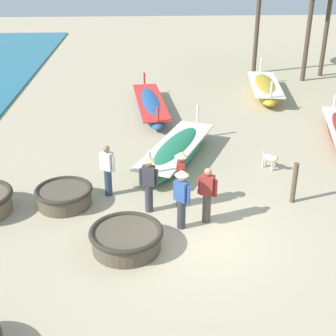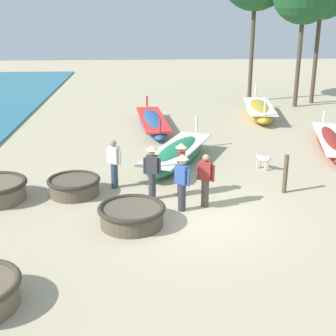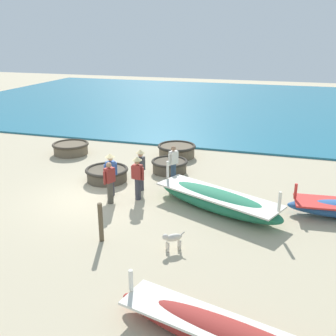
{
  "view_description": "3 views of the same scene",
  "coord_description": "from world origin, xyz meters",
  "px_view_note": "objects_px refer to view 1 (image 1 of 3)",
  "views": [
    {
      "loc": [
        -1.29,
        -9.86,
        6.69
      ],
      "look_at": [
        -0.66,
        2.02,
        0.96
      ],
      "focal_mm": 50.0,
      "sensor_mm": 36.0,
      "label": 1
    },
    {
      "loc": [
        -1.43,
        -11.67,
        5.48
      ],
      "look_at": [
        -0.7,
        2.09,
        0.7
      ],
      "focal_mm": 50.0,
      "sensor_mm": 36.0,
      "label": 2
    },
    {
      "loc": [
        12.27,
        6.54,
        5.94
      ],
      "look_at": [
        -1.12,
        2.46,
        1.07
      ],
      "focal_mm": 42.0,
      "sensor_mm": 36.0,
      "label": 3
    }
  ],
  "objects_px": {
    "long_boat_white_hull": "(176,151)",
    "fisherman_with_hat": "(182,195)",
    "fisherman_crouching": "(181,176)",
    "mooring_post_inland": "(294,183)",
    "dog": "(270,159)",
    "coracle_tilted": "(64,196)",
    "long_boat_green_hull": "(265,88)",
    "fisherman_standing_right": "(107,169)",
    "fisherman_standing_left": "(207,194)",
    "fisherman_by_coracle": "(149,180)",
    "long_boat_red_hull": "(150,105)",
    "coracle_beside_post": "(126,238)"
  },
  "relations": [
    {
      "from": "fisherman_crouching",
      "to": "dog",
      "type": "relative_size",
      "value": 2.9
    },
    {
      "from": "fisherman_crouching",
      "to": "fisherman_with_hat",
      "type": "bearing_deg",
      "value": -93.34
    },
    {
      "from": "fisherman_with_hat",
      "to": "fisherman_standing_right",
      "type": "height_order",
      "value": "fisherman_with_hat"
    },
    {
      "from": "fisherman_crouching",
      "to": "dog",
      "type": "height_order",
      "value": "fisherman_crouching"
    },
    {
      "from": "coracle_beside_post",
      "to": "coracle_tilted",
      "type": "bearing_deg",
      "value": 129.33
    },
    {
      "from": "coracle_beside_post",
      "to": "coracle_tilted",
      "type": "distance_m",
      "value": 2.85
    },
    {
      "from": "long_boat_red_hull",
      "to": "fisherman_standing_right",
      "type": "height_order",
      "value": "fisherman_standing_right"
    },
    {
      "from": "dog",
      "to": "coracle_tilted",
      "type": "bearing_deg",
      "value": -162.61
    },
    {
      "from": "long_boat_green_hull",
      "to": "dog",
      "type": "distance_m",
      "value": 8.24
    },
    {
      "from": "coracle_beside_post",
      "to": "long_boat_green_hull",
      "type": "height_order",
      "value": "long_boat_green_hull"
    },
    {
      "from": "coracle_tilted",
      "to": "fisherman_standing_right",
      "type": "distance_m",
      "value": 1.43
    },
    {
      "from": "fisherman_standing_right",
      "to": "coracle_beside_post",
      "type": "bearing_deg",
      "value": -77.67
    },
    {
      "from": "long_boat_green_hull",
      "to": "dog",
      "type": "bearing_deg",
      "value": -102.34
    },
    {
      "from": "coracle_tilted",
      "to": "coracle_beside_post",
      "type": "bearing_deg",
      "value": -50.67
    },
    {
      "from": "coracle_beside_post",
      "to": "long_boat_red_hull",
      "type": "xyz_separation_m",
      "value": [
        0.78,
        10.18,
        0.02
      ]
    },
    {
      "from": "fisherman_standing_left",
      "to": "mooring_post_inland",
      "type": "distance_m",
      "value": 2.76
    },
    {
      "from": "coracle_tilted",
      "to": "long_boat_green_hull",
      "type": "distance_m",
      "value": 12.92
    },
    {
      "from": "coracle_beside_post",
      "to": "coracle_tilted",
      "type": "relative_size",
      "value": 1.11
    },
    {
      "from": "coracle_beside_post",
      "to": "long_boat_white_hull",
      "type": "bearing_deg",
      "value": 72.62
    },
    {
      "from": "fisherman_by_coracle",
      "to": "fisherman_standing_left",
      "type": "bearing_deg",
      "value": -22.57
    },
    {
      "from": "long_boat_red_hull",
      "to": "fisherman_standing_right",
      "type": "relative_size",
      "value": 3.74
    },
    {
      "from": "fisherman_standing_left",
      "to": "dog",
      "type": "height_order",
      "value": "fisherman_standing_left"
    },
    {
      "from": "coracle_tilted",
      "to": "long_boat_red_hull",
      "type": "relative_size",
      "value": 0.28
    },
    {
      "from": "coracle_tilted",
      "to": "long_boat_white_hull",
      "type": "height_order",
      "value": "long_boat_white_hull"
    },
    {
      "from": "long_boat_red_hull",
      "to": "long_boat_white_hull",
      "type": "distance_m",
      "value": 5.29
    },
    {
      "from": "fisherman_by_coracle",
      "to": "mooring_post_inland",
      "type": "bearing_deg",
      "value": 3.92
    },
    {
      "from": "coracle_tilted",
      "to": "fisherman_with_hat",
      "type": "relative_size",
      "value": 0.97
    },
    {
      "from": "fisherman_with_hat",
      "to": "fisherman_standing_left",
      "type": "distance_m",
      "value": 0.75
    },
    {
      "from": "coracle_tilted",
      "to": "long_boat_green_hull",
      "type": "bearing_deg",
      "value": 51.01
    },
    {
      "from": "fisherman_crouching",
      "to": "mooring_post_inland",
      "type": "bearing_deg",
      "value": 1.24
    },
    {
      "from": "fisherman_with_hat",
      "to": "fisherman_crouching",
      "type": "xyz_separation_m",
      "value": [
        0.06,
        1.11,
        0.0
      ]
    },
    {
      "from": "fisherman_by_coracle",
      "to": "fisherman_standing_right",
      "type": "height_order",
      "value": "fisherman_by_coracle"
    },
    {
      "from": "long_boat_green_hull",
      "to": "fisherman_standing_right",
      "type": "bearing_deg",
      "value": -126.03
    },
    {
      "from": "fisherman_by_coracle",
      "to": "mooring_post_inland",
      "type": "height_order",
      "value": "fisherman_by_coracle"
    },
    {
      "from": "fisherman_with_hat",
      "to": "mooring_post_inland",
      "type": "distance_m",
      "value": 3.5
    },
    {
      "from": "coracle_beside_post",
      "to": "fisherman_crouching",
      "type": "height_order",
      "value": "fisherman_crouching"
    },
    {
      "from": "long_boat_red_hull",
      "to": "coracle_tilted",
      "type": "bearing_deg",
      "value": -107.95
    },
    {
      "from": "fisherman_crouching",
      "to": "dog",
      "type": "distance_m",
      "value": 3.87
    },
    {
      "from": "long_boat_white_hull",
      "to": "mooring_post_inland",
      "type": "bearing_deg",
      "value": -43.02
    },
    {
      "from": "long_boat_white_hull",
      "to": "fisherman_with_hat",
      "type": "distance_m",
      "value": 4.14
    },
    {
      "from": "fisherman_standing_left",
      "to": "fisherman_crouching",
      "type": "height_order",
      "value": "fisherman_crouching"
    },
    {
      "from": "long_boat_white_hull",
      "to": "dog",
      "type": "bearing_deg",
      "value": -13.9
    },
    {
      "from": "coracle_tilted",
      "to": "mooring_post_inland",
      "type": "xyz_separation_m",
      "value": [
        6.48,
        -0.18,
        0.32
      ]
    },
    {
      "from": "coracle_tilted",
      "to": "long_boat_green_hull",
      "type": "relative_size",
      "value": 0.31
    },
    {
      "from": "long_boat_white_hull",
      "to": "mooring_post_inland",
      "type": "xyz_separation_m",
      "value": [
        3.13,
        -2.92,
        0.23
      ]
    },
    {
      "from": "dog",
      "to": "long_boat_red_hull",
      "type": "bearing_deg",
      "value": 122.32
    },
    {
      "from": "coracle_beside_post",
      "to": "fisherman_standing_right",
      "type": "relative_size",
      "value": 1.14
    },
    {
      "from": "fisherman_crouching",
      "to": "mooring_post_inland",
      "type": "distance_m",
      "value": 3.24
    },
    {
      "from": "long_boat_red_hull",
      "to": "long_boat_white_hull",
      "type": "xyz_separation_m",
      "value": [
        0.77,
        -5.24,
        0.06
      ]
    },
    {
      "from": "coracle_tilted",
      "to": "dog",
      "type": "distance_m",
      "value": 6.67
    }
  ]
}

